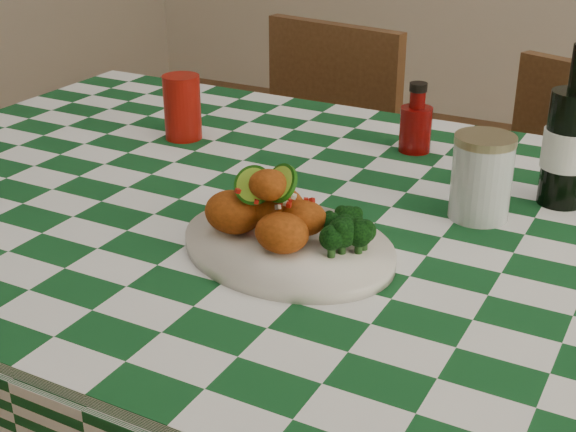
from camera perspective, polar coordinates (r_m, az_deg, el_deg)
The scene contains 10 objects.
dining_table at distance 1.44m, azimuth 1.60°, elevation -13.95°, with size 1.66×1.06×0.79m, color #11451D, non-canonical shape.
plate at distance 1.10m, azimuth -0.00°, elevation -2.18°, with size 0.32×0.25×0.02m, color silver, non-canonical shape.
fried_chicken_pile at distance 1.08m, azimuth -1.10°, elevation 0.85°, with size 0.15×0.11×0.10m, color #A1410F, non-canonical shape.
broccoli_side at distance 1.06m, azimuth 3.97°, elevation -1.10°, with size 0.07×0.07×0.05m, color black, non-canonical shape.
red_tumbler at distance 1.54m, azimuth -7.52°, elevation 7.68°, with size 0.07×0.07×0.12m, color #900F07.
ketchup_bottle at distance 1.47m, azimuth 9.11°, elevation 6.94°, with size 0.06×0.06×0.13m, color #660605, non-canonical shape.
mason_jar at distance 1.21m, azimuth 13.60°, elevation 2.70°, with size 0.09×0.09×0.13m, color #B2BCBA, non-canonical shape.
beer_bottle at distance 1.28m, azimuth 19.45°, elevation 6.00°, with size 0.08×0.08×0.25m, color black, non-canonical shape.
wooden_chair_left at distance 2.11m, azimuth 0.27°, elevation 0.90°, with size 0.40×0.42×0.88m, color #472814, non-canonical shape.
wooden_chair_right at distance 1.91m, azimuth 16.91°, elevation -3.27°, with size 0.39×0.41×0.85m, color #472814, non-canonical shape.
Camera 1 is at (0.50, -1.01, 1.29)m, focal length 50.00 mm.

